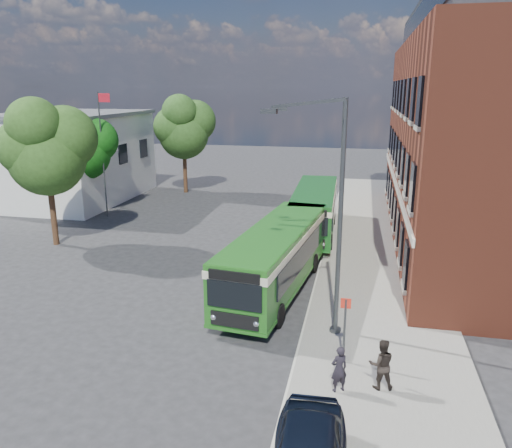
# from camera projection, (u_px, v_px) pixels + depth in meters

# --- Properties ---
(ground) EXTENTS (120.00, 120.00, 0.00)m
(ground) POSITION_uv_depth(u_px,v_px,m) (221.00, 302.00, 22.38)
(ground) COLOR #28282A
(ground) RESTS_ON ground
(pavement) EXTENTS (6.00, 48.00, 0.15)m
(pavement) POSITION_uv_depth(u_px,v_px,m) (377.00, 255.00, 28.49)
(pavement) COLOR gray
(pavement) RESTS_ON ground
(kerb_line) EXTENTS (0.12, 48.00, 0.01)m
(kerb_line) POSITION_uv_depth(u_px,v_px,m) (324.00, 252.00, 29.12)
(kerb_line) COLOR beige
(kerb_line) RESTS_ON ground
(brick_office) EXTENTS (12.10, 26.00, 14.20)m
(brick_office) POSITION_uv_depth(u_px,v_px,m) (507.00, 129.00, 29.01)
(brick_office) COLOR maroon
(brick_office) RESTS_ON ground
(white_building) EXTENTS (9.40, 13.40, 7.30)m
(white_building) POSITION_uv_depth(u_px,v_px,m) (74.00, 157.00, 42.02)
(white_building) COLOR silver
(white_building) RESTS_ON ground
(flagpole) EXTENTS (0.95, 0.10, 9.00)m
(flagpole) POSITION_uv_depth(u_px,v_px,m) (103.00, 150.00, 35.84)
(flagpole) COLOR #383B3D
(flagpole) RESTS_ON ground
(street_lamp) EXTENTS (2.96, 2.38, 9.00)m
(street_lamp) POSITION_uv_depth(u_px,v_px,m) (330.00, 216.00, 18.25)
(street_lamp) COLOR #383B3D
(street_lamp) RESTS_ON ground
(bus_stop_sign) EXTENTS (0.35, 0.08, 2.52)m
(bus_stop_sign) POSITION_uv_depth(u_px,v_px,m) (345.00, 326.00, 16.89)
(bus_stop_sign) COLOR #383B3D
(bus_stop_sign) RESTS_ON ground
(bus_front) EXTENTS (3.85, 11.43, 3.02)m
(bus_front) POSITION_uv_depth(u_px,v_px,m) (277.00, 253.00, 23.37)
(bus_front) COLOR #21621B
(bus_front) RESTS_ON ground
(bus_rear) EXTENTS (2.90, 10.42, 3.02)m
(bus_rear) POSITION_uv_depth(u_px,v_px,m) (314.00, 207.00, 32.25)
(bus_rear) COLOR #15501A
(bus_rear) RESTS_ON ground
(pedestrian_a) EXTENTS (0.67, 0.61, 1.52)m
(pedestrian_a) POSITION_uv_depth(u_px,v_px,m) (339.00, 369.00, 15.42)
(pedestrian_a) COLOR black
(pedestrian_a) RESTS_ON pavement
(pedestrian_b) EXTENTS (0.90, 0.75, 1.66)m
(pedestrian_b) POSITION_uv_depth(u_px,v_px,m) (381.00, 364.00, 15.56)
(pedestrian_b) COLOR black
(pedestrian_b) RESTS_ON pavement
(tree_left) EXTENTS (5.23, 4.98, 8.84)m
(tree_left) POSITION_uv_depth(u_px,v_px,m) (46.00, 146.00, 28.96)
(tree_left) COLOR #352213
(tree_left) RESTS_ON ground
(tree_mid) EXTENTS (4.49, 4.27, 7.58)m
(tree_mid) POSITION_uv_depth(u_px,v_px,m) (84.00, 146.00, 36.48)
(tree_mid) COLOR #352213
(tree_mid) RESTS_ON ground
(tree_right) EXTENTS (5.19, 4.93, 8.76)m
(tree_right) POSITION_uv_depth(u_px,v_px,m) (184.00, 127.00, 44.07)
(tree_right) COLOR #352213
(tree_right) RESTS_ON ground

